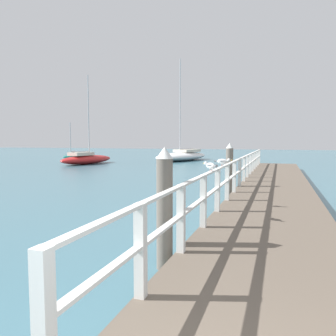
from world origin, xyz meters
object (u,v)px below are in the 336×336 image
at_px(dock_piling_near, 165,208).
at_px(seagull_background, 223,161).
at_px(dock_piling_far, 229,170).
at_px(seagull_foreground, 210,165).
at_px(boat_1, 72,156).
at_px(boat_3, 182,156).
at_px(boat_2, 87,159).

bearing_deg(dock_piling_near, seagull_background, 83.89).
height_order(dock_piling_far, seagull_foreground, dock_piling_far).
xyz_separation_m(dock_piling_far, boat_1, (-22.21, 21.37, -0.74)).
height_order(boat_1, boat_3, boat_3).
relative_size(boat_1, boat_3, 0.40).
distance_m(dock_piling_near, dock_piling_far, 7.64).
xyz_separation_m(dock_piling_far, boat_2, (-15.26, 13.80, -0.59)).
bearing_deg(boat_1, boat_3, 169.89).
bearing_deg(dock_piling_far, dock_piling_near, -90.00).
bearing_deg(boat_3, seagull_background, 123.63).
bearing_deg(seagull_background, dock_piling_far, -169.21).
bearing_deg(dock_piling_far, boat_3, 110.78).
distance_m(dock_piling_near, seagull_foreground, 2.16).
xyz_separation_m(dock_piling_near, dock_piling_far, (0.00, 7.64, 0.00)).
bearing_deg(seagull_foreground, seagull_background, 39.66).
height_order(dock_piling_far, seagull_background, dock_piling_far).
bearing_deg(seagull_background, dock_piling_near, -0.85).
height_order(seagull_background, boat_3, boat_3).
xyz_separation_m(boat_1, boat_3, (13.98, 0.33, 0.19)).
relative_size(dock_piling_far, boat_2, 0.26).
xyz_separation_m(seagull_foreground, boat_1, (-22.59, 26.96, -1.33)).
bearing_deg(seagull_foreground, boat_3, 57.69).
relative_size(dock_piling_near, dock_piling_far, 1.00).
bearing_deg(boat_2, boat_3, 57.45).
relative_size(dock_piling_near, seagull_background, 4.42).
bearing_deg(seagull_foreground, dock_piling_near, -150.16).
xyz_separation_m(dock_piling_far, boat_3, (-8.23, 21.70, -0.55)).
xyz_separation_m(seagull_background, boat_1, (-22.60, 25.37, -1.33)).
height_order(boat_1, boat_2, boat_2).
xyz_separation_m(boat_2, boat_3, (7.03, 7.90, 0.04)).
distance_m(seagull_background, boat_3, 27.14).
xyz_separation_m(dock_piling_near, seagull_foreground, (0.37, 2.04, 0.59)).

